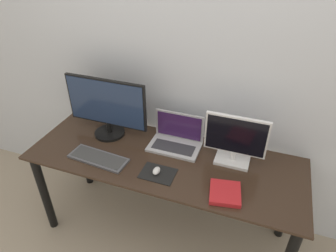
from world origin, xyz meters
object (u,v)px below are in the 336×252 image
(laptop, at_px, (176,138))
(mouse, at_px, (156,171))
(monitor_left, at_px, (107,107))
(book, at_px, (225,193))
(keyboard, at_px, (98,158))
(monitor_right, at_px, (235,140))

(laptop, bearing_deg, mouse, -93.33)
(laptop, bearing_deg, monitor_left, -175.27)
(book, bearing_deg, mouse, 175.93)
(keyboard, bearing_deg, book, -1.93)
(monitor_right, height_order, mouse, monitor_right)
(monitor_right, xyz_separation_m, laptop, (-0.41, 0.04, -0.11))
(monitor_right, bearing_deg, monitor_left, 180.00)
(laptop, distance_m, book, 0.56)
(mouse, distance_m, book, 0.45)
(laptop, xyz_separation_m, keyboard, (-0.44, -0.34, -0.05))
(book, bearing_deg, monitor_left, 161.15)
(monitor_left, relative_size, monitor_right, 1.54)
(laptop, relative_size, keyboard, 0.86)
(monitor_right, distance_m, mouse, 0.54)
(mouse, bearing_deg, book, -4.07)
(monitor_left, relative_size, book, 2.79)
(monitor_left, xyz_separation_m, monitor_right, (0.93, -0.00, -0.06))
(monitor_left, relative_size, mouse, 8.61)
(mouse, xyz_separation_m, book, (0.45, -0.03, -0.01))
(monitor_left, xyz_separation_m, mouse, (0.50, -0.29, -0.21))
(laptop, bearing_deg, monitor_right, -5.96)
(book, bearing_deg, keyboard, 178.07)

